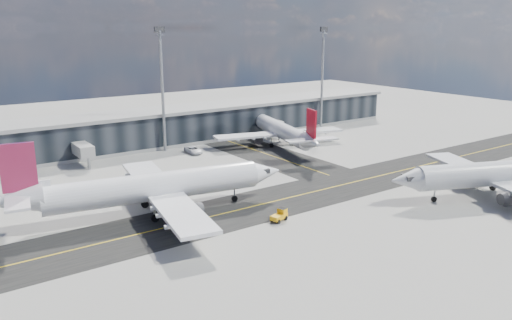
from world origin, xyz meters
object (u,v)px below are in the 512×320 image
Objects in this scene: airliner_redtail at (282,131)px; airliner_near at (506,173)px; airliner_af at (151,188)px; baggage_tug at (280,215)px; service_van at (193,150)px.

airliner_redtail is 53.15m from airliner_near.
airliner_af is at bearing 85.40° from airliner_near.
baggage_tug is (14.87, -13.78, -3.48)m from airliner_af.
baggage_tug is at bearing -113.38° from airliner_redtail.
airliner_redtail is 22.57m from service_van.
airliner_redtail is at bearing 31.11° from airliner_near.
airliner_near is (8.29, -52.50, 0.35)m from airliner_redtail.
airliner_af is 1.15× the size of airliner_redtail.
baggage_tug is at bearing -100.79° from service_van.
service_van is at bearing 152.48° from airliner_af.
airliner_near is (53.90, -27.15, -0.19)m from airliner_af.
airliner_af is 14.14× the size of baggage_tug.
airliner_near is 41.38m from baggage_tug.
baggage_tug is at bearing 57.10° from airliner_af.
airliner_near reaches higher than airliner_redtail.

